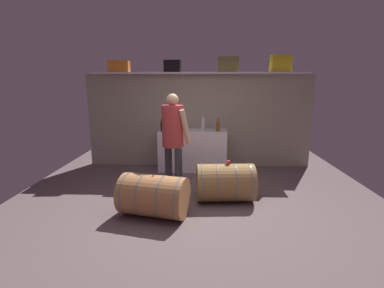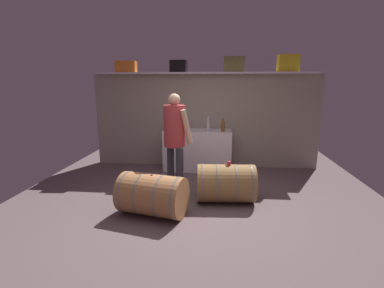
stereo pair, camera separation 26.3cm
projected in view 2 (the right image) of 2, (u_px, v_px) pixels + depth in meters
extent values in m
cube|color=#625052|center=(198.00, 198.00, 4.77)|extent=(6.21, 8.29, 0.02)
cube|color=gray|center=(205.00, 121.00, 6.40)|extent=(5.01, 0.10, 2.07)
cube|color=silver|center=(205.00, 73.00, 6.03)|extent=(4.61, 0.40, 0.03)
cube|color=orange|center=(126.00, 67.00, 6.17)|extent=(0.45, 0.30, 0.24)
cube|color=black|center=(179.00, 66.00, 6.06)|extent=(0.36, 0.25, 0.25)
cube|color=olive|center=(234.00, 64.00, 5.94)|extent=(0.44, 0.30, 0.31)
cube|color=yellow|center=(288.00, 63.00, 5.83)|extent=(0.42, 0.27, 0.35)
cube|color=white|center=(198.00, 150.00, 6.21)|extent=(1.46, 0.56, 0.88)
cylinder|color=#B3BFC0|center=(208.00, 126.00, 5.96)|extent=(0.07, 0.07, 0.24)
sphere|color=#B3BFC0|center=(208.00, 119.00, 5.93)|extent=(0.07, 0.07, 0.07)
cylinder|color=#B3BFC0|center=(208.00, 117.00, 5.92)|extent=(0.03, 0.03, 0.07)
cylinder|color=brown|center=(223.00, 127.00, 5.92)|extent=(0.08, 0.08, 0.18)
sphere|color=brown|center=(223.00, 122.00, 5.90)|extent=(0.07, 0.07, 0.07)
cylinder|color=brown|center=(223.00, 120.00, 5.89)|extent=(0.03, 0.03, 0.08)
cylinder|color=black|center=(167.00, 127.00, 5.96)|extent=(0.07, 0.07, 0.19)
sphere|color=black|center=(167.00, 122.00, 5.94)|extent=(0.07, 0.07, 0.07)
cylinder|color=black|center=(167.00, 120.00, 5.93)|extent=(0.03, 0.03, 0.07)
cylinder|color=white|center=(180.00, 130.00, 6.16)|extent=(0.07, 0.07, 0.00)
cylinder|color=white|center=(180.00, 128.00, 6.16)|extent=(0.01, 0.01, 0.07)
sphere|color=white|center=(180.00, 125.00, 6.14)|extent=(0.09, 0.09, 0.09)
sphere|color=maroon|center=(180.00, 126.00, 6.15)|extent=(0.05, 0.05, 0.05)
cylinder|color=olive|center=(226.00, 183.00, 4.56)|extent=(0.95, 0.67, 0.60)
cylinder|color=slate|center=(202.00, 183.00, 4.57)|extent=(0.07, 0.62, 0.62)
cylinder|color=slate|center=(217.00, 183.00, 4.56)|extent=(0.07, 0.62, 0.62)
cylinder|color=slate|center=(235.00, 183.00, 4.55)|extent=(0.07, 0.62, 0.62)
cylinder|color=slate|center=(250.00, 183.00, 4.55)|extent=(0.07, 0.62, 0.62)
cylinder|color=#91504B|center=(226.00, 165.00, 4.49)|extent=(0.04, 0.04, 0.01)
cylinder|color=#A97142|center=(152.00, 195.00, 4.10)|extent=(1.05, 0.79, 0.59)
cylinder|color=slate|center=(128.00, 191.00, 4.23)|extent=(0.17, 0.60, 0.61)
cylinder|color=slate|center=(143.00, 193.00, 4.15)|extent=(0.17, 0.60, 0.61)
cylinder|color=slate|center=(162.00, 196.00, 4.05)|extent=(0.17, 0.60, 0.61)
cylinder|color=slate|center=(178.00, 198.00, 3.98)|extent=(0.17, 0.60, 0.61)
cylinder|color=#8B404B|center=(152.00, 175.00, 4.04)|extent=(0.04, 0.04, 0.01)
cylinder|color=red|center=(229.00, 163.00, 4.48)|extent=(0.06, 0.06, 0.06)
cylinder|color=#32333F|center=(180.00, 172.00, 4.78)|extent=(0.13, 0.13, 0.83)
cylinder|color=#32333F|center=(171.00, 167.00, 5.03)|extent=(0.13, 0.13, 0.83)
cylinder|color=#A83536|center=(175.00, 126.00, 4.75)|extent=(0.36, 0.36, 0.69)
sphere|color=tan|center=(174.00, 100.00, 4.65)|extent=(0.20, 0.20, 0.20)
cylinder|color=tan|center=(187.00, 127.00, 4.63)|extent=(0.23, 0.21, 0.58)
cylinder|color=tan|center=(174.00, 124.00, 4.97)|extent=(0.29, 0.26, 0.57)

